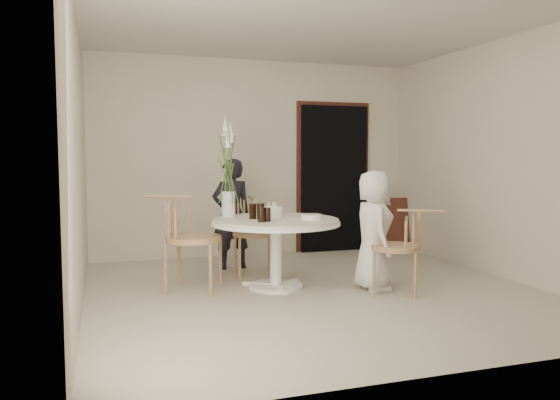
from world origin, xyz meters
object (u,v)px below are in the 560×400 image
object	(u,v)px
table	(276,230)
birthday_cake	(273,212)
boy	(374,230)
chair_far	(253,224)
flower_vase	(228,169)
chair_left	(180,228)
girl	(231,214)
chair_right	(408,239)

from	to	relation	value
table	birthday_cake	bearing A→B (deg)	84.61
boy	chair_far	bearing A→B (deg)	48.82
chair_far	flower_vase	size ratio (longest dim) A/B	0.83
chair_left	girl	xyz separation A→B (m)	(0.75, 0.90, 0.03)
birthday_cake	flower_vase	world-z (taller)	flower_vase
chair_right	table	bearing A→B (deg)	-85.76
chair_right	girl	size ratio (longest dim) A/B	0.64
chair_right	chair_left	xyz separation A→B (m)	(-2.14, 0.86, 0.08)
chair_right	chair_left	distance (m)	2.31
birthday_cake	flower_vase	xyz separation A→B (m)	(-0.44, 0.19, 0.46)
chair_far	girl	distance (m)	0.37
chair_left	girl	world-z (taller)	girl
table	chair_left	size ratio (longest dim) A/B	1.35
chair_far	flower_vase	distance (m)	0.91
chair_far	boy	size ratio (longest dim) A/B	0.72
chair_right	boy	world-z (taller)	boy
birthday_cake	boy	bearing A→B (deg)	-29.62
chair_left	girl	distance (m)	1.17
girl	boy	bearing A→B (deg)	119.63
boy	table	bearing A→B (deg)	79.02
chair_right	flower_vase	size ratio (longest dim) A/B	0.80
chair_left	birthday_cake	distance (m)	0.98
boy	birthday_cake	size ratio (longest dim) A/B	5.53
table	girl	world-z (taller)	girl
boy	flower_vase	world-z (taller)	flower_vase
table	chair_left	bearing A→B (deg)	166.03
chair_far	boy	bearing A→B (deg)	-45.42
chair_far	birthday_cake	distance (m)	0.71
girl	boy	world-z (taller)	girl
birthday_cake	chair_right	bearing A→B (deg)	-33.88
boy	birthday_cake	bearing A→B (deg)	70.70
flower_vase	boy	bearing A→B (deg)	-27.75
girl	birthday_cake	distance (m)	1.01
boy	flower_vase	distance (m)	1.66
chair_far	flower_vase	xyz separation A→B (m)	(-0.41, -0.49, 0.66)
table	chair_left	xyz separation A→B (m)	(-0.95, 0.24, 0.02)
chair_right	girl	bearing A→B (deg)	-109.63
table	boy	distance (m)	1.01
table	chair_far	distance (m)	0.84
table	birthday_cake	size ratio (longest dim) A/B	5.96
chair_right	flower_vase	world-z (taller)	flower_vase
girl	boy	distance (m)	1.89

